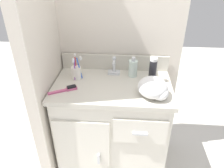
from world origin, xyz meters
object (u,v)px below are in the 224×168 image
object	(u,v)px
hairbrush	(67,89)
hand_towel	(154,88)
soap_dispenser	(133,68)
shaving_cream_can	(153,70)
toothbrush_cup	(76,72)

from	to	relation	value
hairbrush	hand_towel	bearing A→B (deg)	-29.58
hairbrush	hand_towel	xyz separation A→B (m)	(0.57, -0.01, 0.05)
soap_dispenser	hairbrush	world-z (taller)	soap_dispenser
soap_dispenser	shaving_cream_can	distance (m)	0.16
shaving_cream_can	hand_towel	distance (m)	0.18
hairbrush	hand_towel	distance (m)	0.58
soap_dispenser	shaving_cream_can	bearing A→B (deg)	-29.72
toothbrush_cup	hairbrush	bearing A→B (deg)	-99.92
soap_dispenser	shaving_cream_can	world-z (taller)	shaving_cream_can
soap_dispenser	hand_towel	bearing A→B (deg)	-62.45
toothbrush_cup	hairbrush	size ratio (longest dim) A/B	0.97
toothbrush_cup	shaving_cream_can	world-z (taller)	shaving_cream_can
toothbrush_cup	hand_towel	world-z (taller)	toothbrush_cup
hairbrush	hand_towel	size ratio (longest dim) A/B	0.88
soap_dispenser	hand_towel	size ratio (longest dim) A/B	0.75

